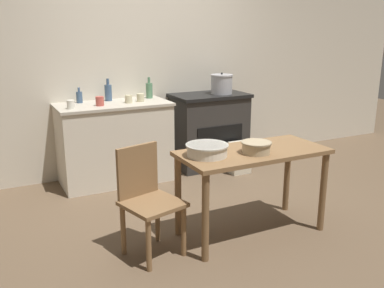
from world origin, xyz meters
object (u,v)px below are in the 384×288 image
cup_center_left (129,99)px  mixing_bowl_small (256,147)px  bottle_far_left (108,92)px  stove (209,130)px  work_table (253,163)px  mixing_bowl_large (207,150)px  bottle_left (149,90)px  bottle_mid_left (79,97)px  stock_pot (222,84)px  chair (147,197)px  flour_sack (239,158)px  cup_mid_right (140,98)px  cup_center_right (100,101)px  cup_center (71,104)px

cup_center_left → mixing_bowl_small: bearing=-75.4°
mixing_bowl_small → bottle_far_left: (-0.62, 2.01, 0.21)m
stove → bottle_far_left: bearing=172.6°
work_table → mixing_bowl_large: size_ratio=3.69×
bottle_left → bottle_mid_left: size_ratio=1.43×
stock_pot → bottle_mid_left: size_ratio=1.59×
stove → chair: bearing=-131.1°
stove → stock_pot: size_ratio=3.38×
chair → flour_sack: chair is taller
chair → cup_mid_right: 1.79m
mixing_bowl_large → mixing_bowl_small: mixing_bowl_large is taller
cup_center_right → cup_center: bearing=-172.4°
cup_center_right → mixing_bowl_small: bearing=-65.6°
mixing_bowl_large → mixing_bowl_small: bearing=-15.5°
bottle_far_left → cup_center: size_ratio=2.79×
cup_center → cup_center_right: size_ratio=0.91×
stove → cup_center_left: bearing=-175.3°
bottle_far_left → cup_mid_right: bearing=-35.4°
chair → cup_center: 1.63m
stock_pot → stove: bearing=156.9°
flour_sack → bottle_mid_left: size_ratio=2.24×
cup_center_left → cup_center_right: bearing=-175.2°
mixing_bowl_small → bottle_left: 1.99m
chair → mixing_bowl_small: size_ratio=3.44×
bottle_mid_left → cup_center: size_ratio=1.91×
mixing_bowl_small → bottle_mid_left: bearing=115.0°
cup_center_left → stove: bearing=4.7°
chair → mixing_bowl_small: chair is taller
flour_sack → cup_center: 2.05m
stock_pot → cup_mid_right: bearing=-180.0°
cup_center → mixing_bowl_small: bearing=-57.0°
stove → bottle_far_left: bottle_far_left is taller
chair → cup_center_left: (0.41, 1.60, 0.49)m
stove → mixing_bowl_large: bearing=-119.6°
work_table → mixing_bowl_large: mixing_bowl_large is taller
chair → cup_center_right: size_ratio=8.58×
stove → chair: stove is taller
stock_pot → bottle_mid_left: (-1.68, 0.22, -0.07)m
stove → mixing_bowl_large: 2.03m
bottle_far_left → cup_mid_right: (0.30, -0.22, -0.05)m
chair → stock_pot: size_ratio=3.10×
stove → flour_sack: 0.54m
stock_pot → bottle_left: 0.89m
mixing_bowl_small → cup_center_right: cup_center_right is taller
bottle_mid_left → bottle_far_left: bearing=-1.0°
mixing_bowl_small → bottle_mid_left: 2.23m
mixing_bowl_small → bottle_left: (-0.14, 1.97, 0.21)m
stock_pot → cup_center: bearing=-177.0°
mixing_bowl_small → mixing_bowl_large: bearing=164.5°
bottle_far_left → bottle_mid_left: 0.33m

